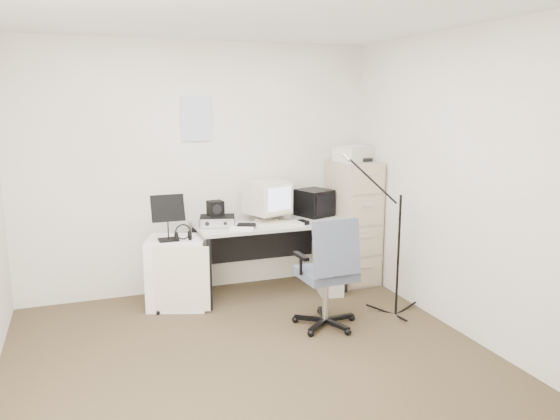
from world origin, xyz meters
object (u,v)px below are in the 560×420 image
object	(u,v)px
filing_cabinet	(353,222)
office_chair	(326,271)
desk	(270,257)
side_cart	(177,272)

from	to	relation	value
filing_cabinet	office_chair	xyz separation A→B (m)	(-0.80, -1.03, -0.16)
desk	office_chair	world-z (taller)	office_chair
filing_cabinet	desk	size ratio (longest dim) A/B	0.87
side_cart	filing_cabinet	bearing A→B (deg)	22.10
desk	side_cart	size ratio (longest dim) A/B	2.26
office_chair	side_cart	distance (m)	1.45
side_cart	desk	bearing A→B (deg)	23.62
filing_cabinet	desk	bearing A→B (deg)	-178.19
office_chair	filing_cabinet	bearing A→B (deg)	49.94
filing_cabinet	office_chair	size ratio (longest dim) A/B	1.32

